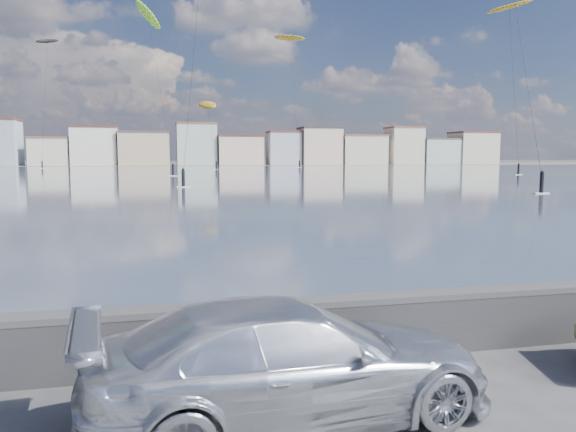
# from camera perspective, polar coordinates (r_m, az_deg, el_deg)

# --- Properties ---
(bay_water) EXTENTS (500.00, 177.00, 0.00)m
(bay_water) POSITION_cam_1_polar(r_m,az_deg,el_deg) (97.21, -12.18, 4.11)
(bay_water) COLOR #2E3B51
(bay_water) RESTS_ON ground
(far_shore_strip) EXTENTS (500.00, 60.00, 0.00)m
(far_shore_strip) POSITION_cam_1_polar(r_m,az_deg,el_deg) (205.67, -12.57, 5.12)
(far_shore_strip) COLOR #4C473D
(far_shore_strip) RESTS_ON ground
(seawall) EXTENTS (400.00, 0.36, 1.08)m
(seawall) POSITION_cam_1_polar(r_m,az_deg,el_deg) (8.85, -4.54, -11.54)
(seawall) COLOR #28282B
(seawall) RESTS_ON ground
(far_buildings) EXTENTS (240.79, 13.26, 14.60)m
(far_buildings) POSITION_cam_1_polar(r_m,az_deg,el_deg) (191.68, -12.19, 6.86)
(far_buildings) COLOR beige
(far_buildings) RESTS_ON ground
(car_silver) EXTENTS (5.30, 2.58, 1.49)m
(car_silver) POSITION_cam_1_polar(r_m,az_deg,el_deg) (7.17, 0.31, -14.47)
(car_silver) COLOR silver
(car_silver) RESTS_ON ground
(kitesurfer_1) EXTENTS (6.46, 20.59, 35.64)m
(kitesurfer_1) POSITION_cam_1_polar(r_m,az_deg,el_deg) (170.61, -23.26, 15.92)
(kitesurfer_1) COLOR black
(kitesurfer_1) RESTS_ON ground
(kitesurfer_2) EXTENTS (7.27, 9.64, 30.12)m
(kitesurfer_2) POSITION_cam_1_polar(r_m,az_deg,el_deg) (110.70, 21.56, 18.86)
(kitesurfer_2) COLOR #BF8C19
(kitesurfer_2) RESTS_ON ground
(kitesurfer_6) EXTENTS (6.93, 16.87, 29.81)m
(kitesurfer_6) POSITION_cam_1_polar(r_m,az_deg,el_deg) (106.67, -13.97, 18.90)
(kitesurfer_6) COLOR #8CD826
(kitesurfer_6) RESTS_ON ground
(kitesurfer_9) EXTENTS (9.07, 12.06, 37.05)m
(kitesurfer_9) POSITION_cam_1_polar(r_m,az_deg,el_deg) (162.41, 0.15, 17.49)
(kitesurfer_9) COLOR #BF8C19
(kitesurfer_9) RESTS_ON ground
(kitesurfer_12) EXTENTS (5.68, 15.34, 17.72)m
(kitesurfer_12) POSITION_cam_1_polar(r_m,az_deg,el_deg) (141.69, -8.21, 11.05)
(kitesurfer_12) COLOR #BF8C19
(kitesurfer_12) RESTS_ON ground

